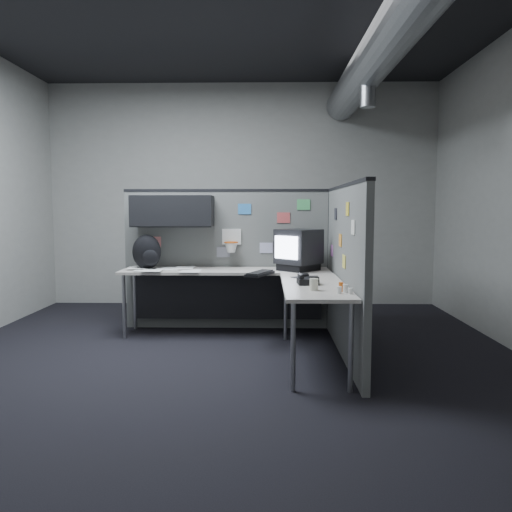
{
  "coord_description": "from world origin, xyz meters",
  "views": [
    {
      "loc": [
        0.36,
        -4.51,
        1.4
      ],
      "look_at": [
        0.25,
        0.35,
        0.94
      ],
      "focal_mm": 35.0,
      "sensor_mm": 36.0,
      "label": 1
    }
  ],
  "objects_px": {
    "monitor": "(298,249)",
    "backpack": "(147,252)",
    "desk": "(247,284)",
    "keyboard": "(260,273)",
    "phone": "(307,280)"
  },
  "relations": [
    {
      "from": "keyboard",
      "to": "phone",
      "type": "bearing_deg",
      "value": -75.11
    },
    {
      "from": "monitor",
      "to": "phone",
      "type": "distance_m",
      "value": 1.03
    },
    {
      "from": "monitor",
      "to": "backpack",
      "type": "distance_m",
      "value": 1.68
    },
    {
      "from": "phone",
      "to": "desk",
      "type": "bearing_deg",
      "value": 132.57
    },
    {
      "from": "keyboard",
      "to": "phone",
      "type": "xyz_separation_m",
      "value": [
        0.43,
        -0.6,
        0.02
      ]
    },
    {
      "from": "monitor",
      "to": "backpack",
      "type": "relative_size",
      "value": 1.43
    },
    {
      "from": "desk",
      "to": "backpack",
      "type": "height_order",
      "value": "backpack"
    },
    {
      "from": "phone",
      "to": "backpack",
      "type": "xyz_separation_m",
      "value": [
        -1.69,
        1.06,
        0.15
      ]
    },
    {
      "from": "desk",
      "to": "backpack",
      "type": "xyz_separation_m",
      "value": [
        -1.12,
        0.27,
        0.31
      ]
    },
    {
      "from": "phone",
      "to": "keyboard",
      "type": "bearing_deg",
      "value": 132.03
    },
    {
      "from": "monitor",
      "to": "backpack",
      "type": "bearing_deg",
      "value": 176.11
    },
    {
      "from": "keyboard",
      "to": "backpack",
      "type": "height_order",
      "value": "backpack"
    },
    {
      "from": "desk",
      "to": "keyboard",
      "type": "relative_size",
      "value": 5.17
    },
    {
      "from": "keyboard",
      "to": "phone",
      "type": "height_order",
      "value": "phone"
    },
    {
      "from": "desk",
      "to": "phone",
      "type": "height_order",
      "value": "phone"
    }
  ]
}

